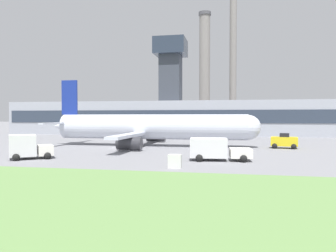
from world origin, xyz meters
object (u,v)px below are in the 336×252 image
at_px(pushback_tug, 284,142).
at_px(fuel_truck, 28,147).
at_px(ground_crew_person, 222,146).
at_px(baggage_truck, 216,149).
at_px(airplane, 149,127).

bearing_deg(pushback_tug, fuel_truck, -148.69).
bearing_deg(ground_crew_person, pushback_tug, 46.31).
height_order(pushback_tug, baggage_truck, baggage_truck).
distance_m(pushback_tug, baggage_truck, 16.29).
distance_m(airplane, pushback_tug, 18.77).
bearing_deg(baggage_truck, fuel_truck, -172.30).
height_order(airplane, fuel_truck, airplane).
bearing_deg(pushback_tug, baggage_truck, -121.21).
distance_m(airplane, fuel_truck, 18.49).
bearing_deg(baggage_truck, ground_crew_person, 85.71).
height_order(airplane, pushback_tug, airplane).
xyz_separation_m(baggage_truck, ground_crew_person, (0.41, 5.53, -0.14)).
bearing_deg(pushback_tug, airplane, -179.96).
xyz_separation_m(airplane, ground_crew_person, (10.66, -8.39, -1.77)).
height_order(pushback_tug, ground_crew_person, pushback_tug).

